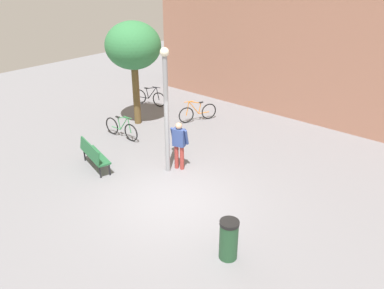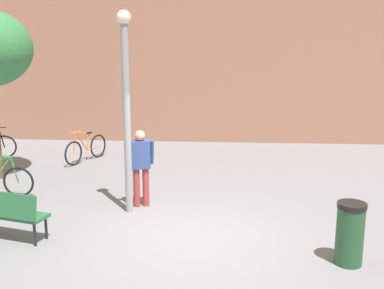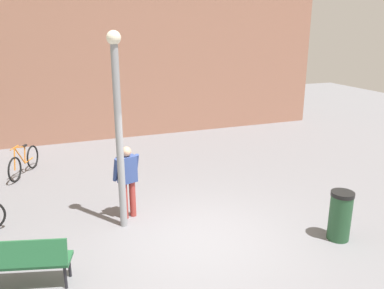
{
  "view_description": "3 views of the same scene",
  "coord_description": "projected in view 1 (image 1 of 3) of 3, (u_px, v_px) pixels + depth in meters",
  "views": [
    {
      "loc": [
        6.54,
        -6.81,
        6.31
      ],
      "look_at": [
        -0.32,
        1.18,
        1.28
      ],
      "focal_mm": 35.79,
      "sensor_mm": 36.0,
      "label": 1
    },
    {
      "loc": [
        0.56,
        -8.03,
        3.52
      ],
      "look_at": [
        -0.06,
        1.25,
        1.44
      ],
      "focal_mm": 43.88,
      "sensor_mm": 36.0,
      "label": 2
    },
    {
      "loc": [
        -2.68,
        -6.48,
        4.15
      ],
      "look_at": [
        0.47,
        1.84,
        1.45
      ],
      "focal_mm": 36.49,
      "sensor_mm": 36.0,
      "label": 3
    }
  ],
  "objects": [
    {
      "name": "ground_plane",
      "position": [
        174.0,
        200.0,
        11.23
      ],
      "size": [
        36.0,
        36.0,
        0.0
      ],
      "primitive_type": "plane",
      "color": "slate"
    },
    {
      "name": "building_facade",
      "position": [
        325.0,
        17.0,
        15.63
      ],
      "size": [
        16.62,
        2.0,
        8.61
      ],
      "primitive_type": "cube",
      "color": "#9E6B56",
      "rests_on": "ground_plane"
    },
    {
      "name": "lamppost",
      "position": [
        166.0,
        105.0,
        11.83
      ],
      "size": [
        0.28,
        0.28,
        4.09
      ],
      "color": "gray",
      "rests_on": "ground_plane"
    },
    {
      "name": "person_by_lamppost",
      "position": [
        179.0,
        143.0,
        12.55
      ],
      "size": [
        0.63,
        0.4,
        1.67
      ],
      "color": "#9E3833",
      "rests_on": "ground_plane"
    },
    {
      "name": "park_bench",
      "position": [
        93.0,
        154.0,
        12.73
      ],
      "size": [
        1.67,
        0.88,
        0.92
      ],
      "color": "#236038",
      "rests_on": "ground_plane"
    },
    {
      "name": "plaza_tree",
      "position": [
        133.0,
        47.0,
        15.21
      ],
      "size": [
        2.24,
        2.24,
        4.27
      ],
      "color": "brown",
      "rests_on": "ground_plane"
    },
    {
      "name": "bicycle_green",
      "position": [
        121.0,
        129.0,
        15.08
      ],
      "size": [
        1.81,
        0.13,
        0.97
      ],
      "color": "black",
      "rests_on": "ground_plane"
    },
    {
      "name": "bicycle_black",
      "position": [
        150.0,
        97.0,
        18.55
      ],
      "size": [
        1.77,
        0.49,
        0.97
      ],
      "color": "black",
      "rests_on": "ground_plane"
    },
    {
      "name": "bicycle_orange",
      "position": [
        197.0,
        113.0,
        16.67
      ],
      "size": [
        0.78,
        1.67,
        0.97
      ],
      "color": "black",
      "rests_on": "ground_plane"
    },
    {
      "name": "trash_bin",
      "position": [
        229.0,
        239.0,
        8.84
      ],
      "size": [
        0.46,
        0.46,
        1.03
      ],
      "color": "#234C2D",
      "rests_on": "ground_plane"
    }
  ]
}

